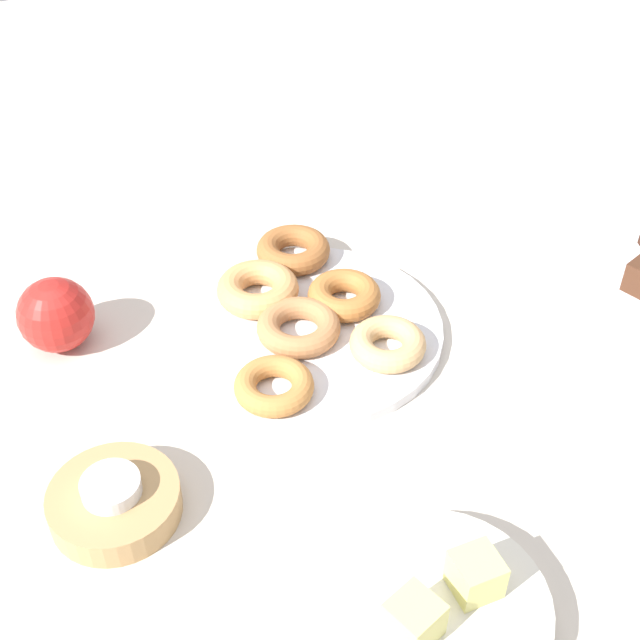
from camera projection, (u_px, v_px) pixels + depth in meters
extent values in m
plane|color=beige|center=(309.00, 334.00, 0.96)|extent=(2.40, 2.40, 0.00)
cylinder|color=silver|center=(309.00, 329.00, 0.96)|extent=(0.30, 0.30, 0.01)
torus|color=tan|center=(258.00, 289.00, 0.98)|extent=(0.13, 0.13, 0.03)
torus|color=#B27547|center=(299.00, 327.00, 0.93)|extent=(0.10, 0.10, 0.03)
torus|color=#BC7A3D|center=(274.00, 386.00, 0.86)|extent=(0.09, 0.09, 0.02)
torus|color=tan|center=(388.00, 344.00, 0.91)|extent=(0.10, 0.10, 0.03)
torus|color=#AD6B33|center=(344.00, 295.00, 0.97)|extent=(0.12, 0.12, 0.03)
torus|color=#995B2D|center=(293.00, 250.00, 1.04)|extent=(0.11, 0.11, 0.03)
cylinder|color=tan|center=(115.00, 502.00, 0.77)|extent=(0.12, 0.12, 0.03)
cylinder|color=silver|center=(111.00, 487.00, 0.75)|extent=(0.05, 0.05, 0.01)
cylinder|color=silver|center=(437.00, 613.00, 0.68)|extent=(0.18, 0.18, 0.03)
cube|color=#DBD67A|center=(476.00, 574.00, 0.67)|extent=(0.04, 0.04, 0.04)
cube|color=#DBD67A|center=(414.00, 619.00, 0.64)|extent=(0.05, 0.05, 0.04)
sphere|color=red|center=(56.00, 315.00, 0.92)|extent=(0.08, 0.08, 0.08)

